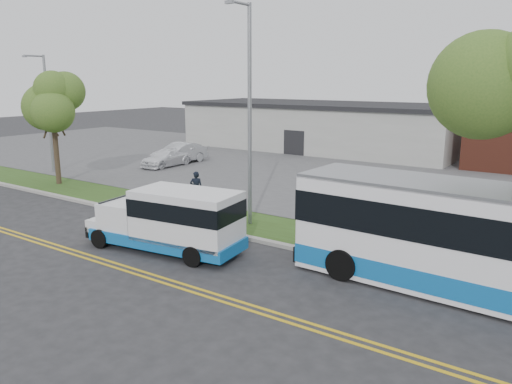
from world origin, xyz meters
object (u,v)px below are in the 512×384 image
Objects in this scene: pedestrian at (196,188)px; parked_car_a at (179,153)px; streetlight_near at (249,109)px; parked_car_b at (167,158)px; shuttle_bus at (173,219)px; streetlight_far at (47,109)px; tree_west at (52,102)px; transit_bus at (495,245)px.

parked_car_a is at bearing -81.06° from pedestrian.
parked_car_a is (-14.08, 10.45, -4.35)m from streetlight_near.
parked_car_a is at bearing 94.44° from parked_car_b.
streetlight_near is at bearing -32.64° from parked_car_b.
streetlight_near is at bearing 77.72° from shuttle_bus.
parked_car_a is (4.92, 7.76, -3.60)m from streetlight_far.
streetlight_far is 1.82× the size of parked_car_b.
tree_west is 0.56× the size of transit_bus.
streetlight_far is 29.98m from transit_bus.
streetlight_far is 8.86m from parked_car_b.
parked_car_a is at bearing 84.71° from tree_west.
streetlight_far is 1.69× the size of parked_car_a.
parked_car_a is (-24.54, 12.58, -0.84)m from transit_bus.
parked_car_b is (-24.42, 11.08, -0.98)m from transit_bus.
transit_bus is (10.84, 2.32, 0.40)m from shuttle_bus.
shuttle_bus is 11.10m from transit_bus.
shuttle_bus is 0.54× the size of transit_bus.
tree_west is 9.60m from parked_car_b.
shuttle_bus is (14.62, -4.92, -3.80)m from tree_west.
pedestrian is at bearing -39.53° from parked_car_a.
tree_west reaches higher than parked_car_b.
shuttle_bus is at bearing -43.86° from parked_car_a.
transit_bus reaches higher than parked_car_b.
tree_west is at bearing -91.74° from parked_car_a.
streetlight_far is at bearing 171.95° from streetlight_near.
tree_west is at bearing -28.98° from streetlight_far.
tree_west is 1.46× the size of parked_car_a.
streetlight_far is 4.50× the size of pedestrian.
parked_car_a is 1.51m from parked_car_b.
transit_bus reaches higher than pedestrian.
transit_bus is (10.46, -2.13, -3.51)m from streetlight_near.
streetlight_near is 2.01× the size of parked_car_a.
tree_west reaches higher than transit_bus.
streetlight_far is 1.20× the size of shuttle_bus.
shuttle_bus is (-0.38, -4.45, -3.91)m from streetlight_near.
parked_car_a is (0.92, 9.98, -4.24)m from tree_west.
streetlight_near is 5.35× the size of pedestrian.
tree_west is at bearing 154.04° from shuttle_bus.
pedestrian reaches higher than parked_car_a.
shuttle_bus reaches higher than parked_car_b.
streetlight_far is at bearing -43.46° from pedestrian.
parked_car_b is (0.12, -1.50, -0.14)m from parked_car_a.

